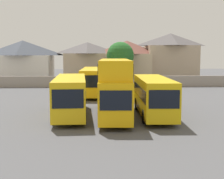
% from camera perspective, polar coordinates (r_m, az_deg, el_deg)
% --- Properties ---
extents(ground, '(140.00, 140.00, 0.00)m').
position_cam_1_polar(ground, '(46.16, -0.87, -0.37)').
color(ground, '#4C4C4F').
extents(depot_boundary_wall, '(56.00, 0.50, 1.80)m').
position_cam_1_polar(depot_boundary_wall, '(52.30, -1.09, 1.41)').
color(depot_boundary_wall, gray).
rests_on(depot_boundary_wall, ground).
extents(bus_1, '(3.01, 10.77, 3.35)m').
position_cam_1_polar(bus_1, '(28.14, -7.34, -0.77)').
color(bus_1, gold).
rests_on(bus_1, ground).
extents(bus_2, '(2.97, 12.04, 4.87)m').
position_cam_1_polar(bus_2, '(27.72, 0.47, 0.90)').
color(bus_2, '#ECAE0C').
rests_on(bus_2, ground).
extents(bus_3, '(2.79, 10.45, 3.29)m').
position_cam_1_polar(bus_3, '(28.10, 7.31, -0.84)').
color(bus_3, '#E3B80F').
rests_on(bus_3, ground).
extents(bus_4, '(2.76, 12.12, 3.46)m').
position_cam_1_polar(bus_4, '(42.32, -3.58, 1.70)').
color(bus_4, yellow).
rests_on(bus_4, ground).
extents(bus_5, '(3.00, 11.65, 3.33)m').
position_cam_1_polar(bus_5, '(42.20, 1.15, 1.60)').
color(bus_5, gold).
rests_on(bus_5, ground).
extents(house_terrace_left, '(10.97, 8.30, 7.84)m').
position_cam_1_polar(house_terrace_left, '(62.71, -15.37, 4.84)').
color(house_terrace_left, silver).
rests_on(house_terrace_left, ground).
extents(house_terrace_centre, '(8.79, 7.85, 7.54)m').
position_cam_1_polar(house_terrace_centre, '(61.25, -4.33, 4.86)').
color(house_terrace_centre, tan).
rests_on(house_terrace_centre, ground).
extents(house_terrace_right, '(8.70, 8.22, 7.82)m').
position_cam_1_polar(house_terrace_right, '(60.86, 2.62, 5.00)').
color(house_terrace_right, '#C6B293').
rests_on(house_terrace_right, ground).
extents(house_terrace_far_right, '(9.71, 8.19, 9.25)m').
position_cam_1_polar(house_terrace_far_right, '(63.47, 10.23, 5.61)').
color(house_terrace_far_right, tan).
rests_on(house_terrace_far_right, ground).
extents(tree_left_of_lot, '(4.59, 4.59, 7.38)m').
position_cam_1_polar(tree_left_of_lot, '(54.73, 1.48, 5.98)').
color(tree_left_of_lot, brown).
rests_on(tree_left_of_lot, ground).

